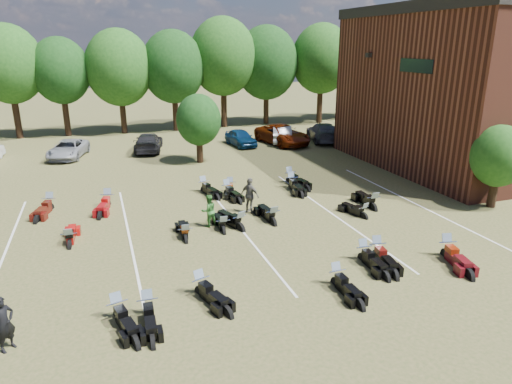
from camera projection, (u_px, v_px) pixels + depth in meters
name	position (u px, v px, depth m)	size (l,w,h in m)	color
ground	(322.00, 240.00, 20.08)	(160.00, 160.00, 0.00)	brown
car_2	(68.00, 149.00, 34.47)	(2.19, 4.76, 1.32)	gray
car_3	(149.00, 142.00, 36.59)	(2.00, 4.92, 1.43)	black
car_4	(241.00, 138.00, 38.53)	(1.62, 4.03, 1.37)	navy
car_5	(282.00, 134.00, 39.80)	(1.58, 4.52, 1.49)	#AEAFAA
car_6	(282.00, 134.00, 39.24)	(2.67, 5.80, 1.61)	#631B05
car_7	(323.00, 132.00, 40.34)	(2.25, 5.53, 1.60)	#3A3B40
person_black	(4.00, 324.00, 12.68)	(0.61, 0.40, 1.68)	black
person_green	(209.00, 211.00, 21.42)	(0.76, 0.59, 1.56)	#32712A
person_grey	(250.00, 195.00, 23.14)	(1.08, 0.45, 1.85)	#57554B
motorcycle_0	(119.00, 319.00, 14.35)	(0.70, 2.21, 1.23)	black
motorcycle_1	(149.00, 316.00, 14.53)	(0.69, 2.16, 1.20)	black
motorcycle_2	(201.00, 295.00, 15.76)	(0.71, 2.24, 1.25)	black
motorcycle_3	(336.00, 285.00, 16.35)	(0.69, 2.15, 1.20)	black
motorcycle_4	(363.00, 261.00, 18.22)	(0.71, 2.23, 1.24)	black
motorcycle_5	(376.00, 258.00, 18.45)	(0.74, 2.32, 1.29)	black
motorcycle_6	(446.00, 257.00, 18.53)	(0.78, 2.44, 1.36)	#4D0B11
motorcycle_7	(70.00, 247.00, 19.45)	(0.70, 2.19, 1.22)	#9B0D0B
motorcycle_8	(186.00, 241.00, 20.00)	(0.67, 2.10, 1.17)	black
motorcycle_9	(240.00, 230.00, 21.21)	(0.77, 2.42, 1.35)	black
motorcycle_10	(223.00, 233.00, 20.92)	(0.68, 2.13, 1.19)	black
motorcycle_11	(273.00, 224.00, 21.89)	(0.75, 2.35, 1.31)	black
motorcycle_12	(363.00, 218.00, 22.67)	(0.66, 2.06, 1.15)	black
motorcycle_13	(373.00, 210.00, 23.81)	(0.78, 2.46, 1.37)	black
motorcycle_14	(51.00, 210.00, 23.76)	(0.75, 2.36, 1.32)	#460D0A
motorcycle_15	(108.00, 206.00, 24.28)	(0.77, 2.42, 1.35)	maroon
motorcycle_16	(227.00, 195.00, 26.12)	(0.72, 2.25, 1.25)	black
motorcycle_17	(230.00, 192.00, 26.67)	(0.69, 2.17, 1.21)	black
motorcycle_18	(204.00, 192.00, 26.68)	(0.74, 2.32, 1.29)	black
motorcycle_19	(291.00, 188.00, 27.34)	(0.78, 2.45, 1.37)	black
motorcycle_20	(290.00, 183.00, 28.36)	(0.80, 2.53, 1.41)	black
tree_line	(177.00, 65.00, 43.83)	(56.00, 6.00, 9.79)	black
young_tree_near_building	(499.00, 156.00, 23.42)	(2.80, 2.80, 4.16)	black
young_tree_midfield	(199.00, 120.00, 32.40)	(3.20, 3.20, 4.70)	black
parking_lines	(237.00, 225.00, 21.83)	(20.10, 14.00, 0.01)	silver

